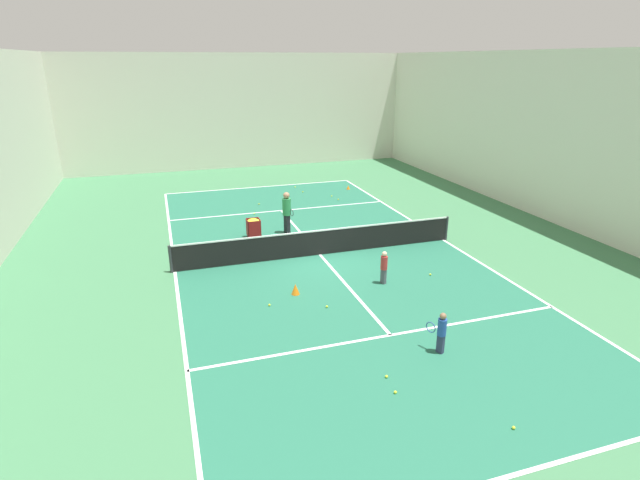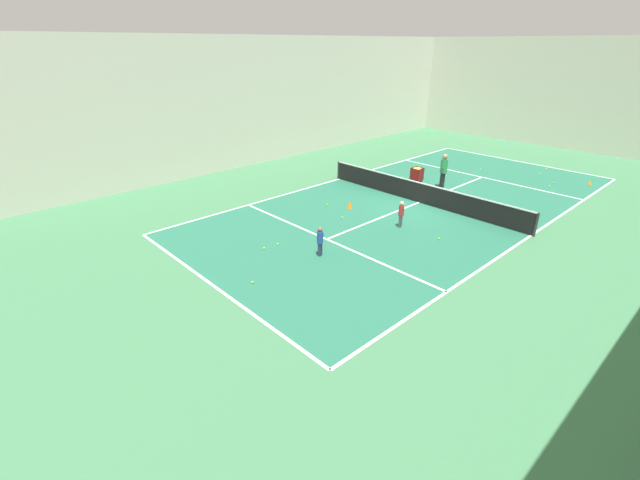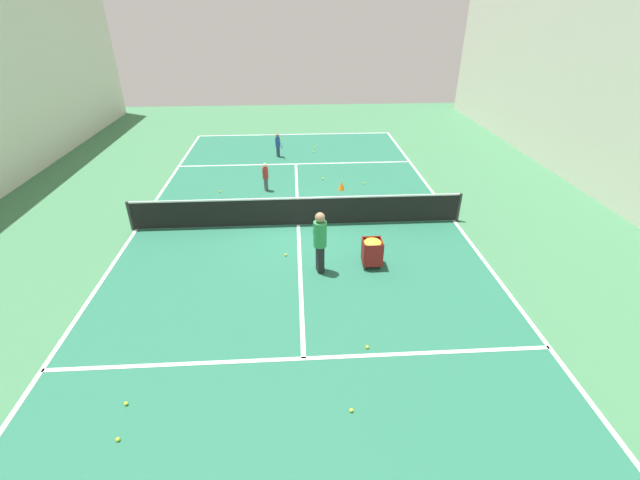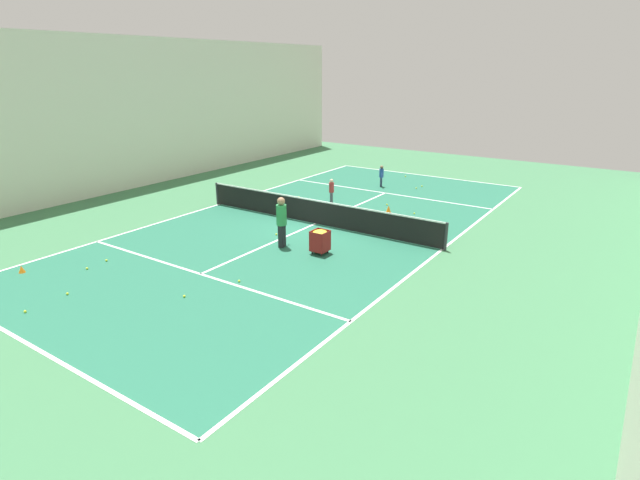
% 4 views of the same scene
% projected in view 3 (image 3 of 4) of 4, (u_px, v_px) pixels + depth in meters
% --- Properties ---
extents(ground_plane, '(37.44, 37.44, 0.00)m').
position_uv_depth(ground_plane, '(298.00, 225.00, 13.98)').
color(ground_plane, '#3D754C').
extents(court_playing_area, '(10.38, 21.87, 0.00)m').
position_uv_depth(court_playing_area, '(298.00, 225.00, 13.98)').
color(court_playing_area, '#23664C').
rests_on(court_playing_area, ground).
extents(line_baseline_near, '(10.38, 0.10, 0.00)m').
position_uv_depth(line_baseline_near, '(295.00, 134.00, 23.51)').
color(line_baseline_near, white).
rests_on(line_baseline_near, ground).
extents(line_sideline_left, '(0.10, 21.87, 0.00)m').
position_uv_depth(line_sideline_left, '(454.00, 220.00, 14.26)').
color(line_sideline_left, white).
rests_on(line_sideline_left, ground).
extents(line_sideline_right, '(0.10, 21.87, 0.00)m').
position_uv_depth(line_sideline_right, '(136.00, 229.00, 13.69)').
color(line_sideline_right, white).
rests_on(line_sideline_right, ground).
extents(line_service_near, '(10.38, 0.10, 0.00)m').
position_uv_depth(line_service_near, '(296.00, 164.00, 19.22)').
color(line_service_near, white).
rests_on(line_service_near, ground).
extents(line_service_far, '(10.38, 0.10, 0.00)m').
position_uv_depth(line_service_far, '(304.00, 358.00, 8.74)').
color(line_service_far, white).
rests_on(line_service_far, ground).
extents(line_centre_service, '(0.10, 12.03, 0.00)m').
position_uv_depth(line_centre_service, '(298.00, 225.00, 13.98)').
color(line_centre_service, white).
rests_on(line_centre_service, ground).
extents(tennis_net, '(10.68, 0.10, 0.97)m').
position_uv_depth(tennis_net, '(298.00, 211.00, 13.73)').
color(tennis_net, '#2D2D33').
rests_on(tennis_net, ground).
extents(player_near_baseline, '(0.37, 0.52, 1.09)m').
position_uv_depth(player_near_baseline, '(278.00, 144.00, 19.83)').
color(player_near_baseline, '#2D3351').
rests_on(player_near_baseline, ground).
extents(coach_at_net, '(0.41, 0.68, 1.74)m').
position_uv_depth(coach_at_net, '(320.00, 239.00, 11.11)').
color(coach_at_net, black).
rests_on(coach_at_net, ground).
extents(child_midcourt, '(0.28, 0.28, 1.10)m').
position_uv_depth(child_midcourt, '(265.00, 175.00, 16.22)').
color(child_midcourt, '#4C4C56').
rests_on(child_midcourt, ground).
extents(ball_cart, '(0.52, 0.53, 0.80)m').
position_uv_depth(ball_cart, '(372.00, 248.00, 11.56)').
color(ball_cart, maroon).
rests_on(ball_cart, ground).
extents(training_cone_1, '(0.26, 0.26, 0.34)m').
position_uv_depth(training_cone_1, '(342.00, 185.00, 16.52)').
color(training_cone_1, orange).
rests_on(training_cone_1, ground).
extents(tennis_ball_0, '(0.07, 0.07, 0.07)m').
position_uv_depth(tennis_ball_0, '(280.00, 139.00, 22.61)').
color(tennis_ball_0, yellow).
rests_on(tennis_ball_0, ground).
extents(tennis_ball_1, '(0.07, 0.07, 0.07)m').
position_uv_depth(tennis_ball_1, '(286.00, 255.00, 12.25)').
color(tennis_ball_1, yellow).
rests_on(tennis_ball_1, ground).
extents(tennis_ball_2, '(0.07, 0.07, 0.07)m').
position_uv_depth(tennis_ball_2, '(220.00, 192.00, 16.34)').
color(tennis_ball_2, yellow).
rests_on(tennis_ball_2, ground).
extents(tennis_ball_4, '(0.07, 0.07, 0.07)m').
position_uv_depth(tennis_ball_4, '(351.00, 410.00, 7.59)').
color(tennis_ball_4, yellow).
rests_on(tennis_ball_4, ground).
extents(tennis_ball_5, '(0.07, 0.07, 0.07)m').
position_uv_depth(tennis_ball_5, '(126.00, 404.00, 7.72)').
color(tennis_ball_5, yellow).
rests_on(tennis_ball_5, ground).
extents(tennis_ball_7, '(0.07, 0.07, 0.07)m').
position_uv_depth(tennis_ball_7, '(314.00, 148.00, 21.21)').
color(tennis_ball_7, yellow).
rests_on(tennis_ball_7, ground).
extents(tennis_ball_8, '(0.07, 0.07, 0.07)m').
position_uv_depth(tennis_ball_8, '(367.00, 347.00, 8.98)').
color(tennis_ball_8, yellow).
rests_on(tennis_ball_8, ground).
extents(tennis_ball_9, '(0.07, 0.07, 0.07)m').
position_uv_depth(tennis_ball_9, '(323.00, 179.00, 17.54)').
color(tennis_ball_9, yellow).
rests_on(tennis_ball_9, ground).
extents(tennis_ball_10, '(0.07, 0.07, 0.07)m').
position_uv_depth(tennis_ball_10, '(314.00, 152.00, 20.70)').
color(tennis_ball_10, yellow).
rests_on(tennis_ball_10, ground).
extents(tennis_ball_11, '(0.07, 0.07, 0.07)m').
position_uv_depth(tennis_ball_11, '(363.00, 183.00, 17.09)').
color(tennis_ball_11, yellow).
rests_on(tennis_ball_11, ground).
extents(tennis_ball_12, '(0.07, 0.07, 0.07)m').
position_uv_depth(tennis_ball_12, '(118.00, 439.00, 7.08)').
color(tennis_ball_12, yellow).
rests_on(tennis_ball_12, ground).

